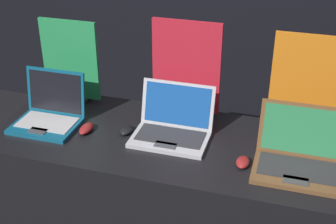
# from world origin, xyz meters

# --- Properties ---
(display_counter) EXTENTS (1.72, 0.68, 0.87)m
(display_counter) POSITION_xyz_m (0.00, 0.34, 0.44)
(display_counter) COLOR black
(display_counter) RESTS_ON ground_plane
(laptop_front) EXTENTS (0.32, 0.28, 0.26)m
(laptop_front) POSITION_xyz_m (-0.62, 0.32, 0.93)
(laptop_front) COLOR #0F5170
(laptop_front) RESTS_ON display_counter
(mouse_front) EXTENTS (0.06, 0.11, 0.03)m
(mouse_front) POSITION_xyz_m (-0.41, 0.30, 0.89)
(mouse_front) COLOR maroon
(mouse_front) RESTS_ON display_counter
(promo_stand_front) EXTENTS (0.32, 0.07, 0.46)m
(promo_stand_front) POSITION_xyz_m (-0.62, 0.59, 1.09)
(promo_stand_front) COLOR black
(promo_stand_front) RESTS_ON display_counter
(laptop_middle) EXTENTS (0.37, 0.29, 0.24)m
(laptop_middle) POSITION_xyz_m (0.02, 0.38, 0.93)
(laptop_middle) COLOR #B7B7BC
(laptop_middle) RESTS_ON display_counter
(mouse_middle) EXTENTS (0.06, 0.09, 0.03)m
(mouse_middle) POSITION_xyz_m (-0.21, 0.34, 0.89)
(mouse_middle) COLOR black
(mouse_middle) RESTS_ON display_counter
(promo_stand_middle) EXTENTS (0.35, 0.07, 0.51)m
(promo_stand_middle) POSITION_xyz_m (0.02, 0.62, 1.11)
(promo_stand_middle) COLOR black
(promo_stand_middle) RESTS_ON display_counter
(laptop_back) EXTENTS (0.37, 0.30, 0.26)m
(laptop_back) POSITION_xyz_m (0.62, 0.28, 0.93)
(laptop_back) COLOR brown
(laptop_back) RESTS_ON display_counter
(mouse_back) EXTENTS (0.06, 0.09, 0.03)m
(mouse_back) POSITION_xyz_m (0.38, 0.23, 0.89)
(mouse_back) COLOR maroon
(mouse_back) RESTS_ON display_counter
(promo_stand_back) EXTENTS (0.34, 0.07, 0.52)m
(promo_stand_back) POSITION_xyz_m (0.62, 0.56, 1.12)
(promo_stand_back) COLOR black
(promo_stand_back) RESTS_ON display_counter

